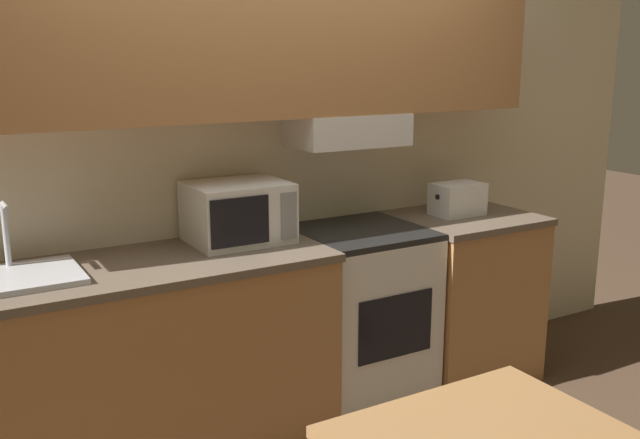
% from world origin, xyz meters
% --- Properties ---
extents(ground_plane, '(16.00, 16.00, 0.00)m').
position_xyz_m(ground_plane, '(0.00, 0.00, 0.00)').
color(ground_plane, '#4C3828').
extents(wall_back, '(5.33, 0.38, 2.55)m').
position_xyz_m(wall_back, '(0.01, -0.06, 1.52)').
color(wall_back, beige).
rests_on(wall_back, ground_plane).
extents(lower_counter_main, '(1.61, 0.65, 0.93)m').
position_xyz_m(lower_counter_main, '(-0.67, -0.32, 0.47)').
color(lower_counter_main, '#B27A47').
rests_on(lower_counter_main, ground_plane).
extents(lower_counter_right_stub, '(0.72, 0.65, 0.93)m').
position_xyz_m(lower_counter_right_stub, '(1.11, -0.32, 0.47)').
color(lower_counter_right_stub, '#B27A47').
rests_on(lower_counter_right_stub, ground_plane).
extents(stove_range, '(0.61, 0.61, 0.93)m').
position_xyz_m(stove_range, '(0.44, -0.30, 0.47)').
color(stove_range, white).
rests_on(stove_range, ground_plane).
extents(microwave, '(0.45, 0.38, 0.28)m').
position_xyz_m(microwave, '(-0.18, -0.20, 1.07)').
color(microwave, white).
rests_on(microwave, lower_counter_main).
extents(toaster, '(0.28, 0.18, 0.17)m').
position_xyz_m(toaster, '(1.08, -0.29, 1.02)').
color(toaster, white).
rests_on(toaster, lower_counter_right_stub).
extents(sink_basin, '(0.49, 0.39, 0.29)m').
position_xyz_m(sink_basin, '(-1.17, -0.32, 0.95)').
color(sink_basin, '#B7BABF').
rests_on(sink_basin, lower_counter_main).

